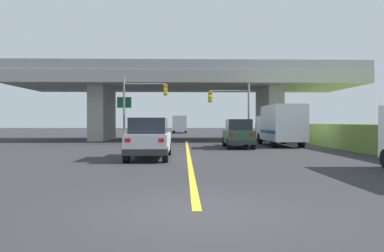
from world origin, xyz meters
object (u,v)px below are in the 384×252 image
(box_truck, at_px, (280,125))
(traffic_signal_farside, at_px, (139,101))
(suv_lead, at_px, (149,138))
(traffic_signal_nearside, at_px, (234,105))
(semi_truck_distant, at_px, (180,124))
(highway_sign, at_px, (124,108))
(suv_crossing, at_px, (238,134))

(box_truck, bearing_deg, traffic_signal_farside, 168.06)
(suv_lead, height_order, traffic_signal_farside, traffic_signal_farside)
(suv_lead, relative_size, traffic_signal_nearside, 0.92)
(suv_lead, bearing_deg, semi_truck_distant, 88.63)
(highway_sign, height_order, semi_truck_distant, highway_sign)
(suv_lead, distance_m, suv_crossing, 9.11)
(suv_lead, distance_m, box_truck, 13.04)
(semi_truck_distant, bearing_deg, suv_lead, -91.37)
(highway_sign, bearing_deg, box_truck, -28.68)
(traffic_signal_farside, bearing_deg, box_truck, -11.94)
(suv_crossing, height_order, traffic_signal_farside, traffic_signal_farside)
(suv_lead, height_order, box_truck, box_truck)
(traffic_signal_nearside, bearing_deg, suv_crossing, -94.72)
(traffic_signal_farside, xyz_separation_m, highway_sign, (-2.05, 4.84, -0.40))
(semi_truck_distant, bearing_deg, suv_crossing, -82.78)
(traffic_signal_nearside, distance_m, traffic_signal_farside, 7.90)
(traffic_signal_farside, xyz_separation_m, semi_truck_distant, (3.00, 31.18, -2.05))
(suv_crossing, relative_size, semi_truck_distant, 0.67)
(traffic_signal_nearside, relative_size, traffic_signal_farside, 0.92)
(suv_crossing, height_order, box_truck, box_truck)
(semi_truck_distant, bearing_deg, highway_sign, -100.85)
(suv_crossing, xyz_separation_m, semi_truck_distant, (-4.51, 35.61, 0.54))
(traffic_signal_farside, bearing_deg, semi_truck_distant, 84.50)
(suv_lead, xyz_separation_m, suv_crossing, (5.54, 7.24, -0.00))
(traffic_signal_nearside, bearing_deg, traffic_signal_farside, -179.01)
(suv_crossing, height_order, semi_truck_distant, semi_truck_distant)
(suv_crossing, bearing_deg, traffic_signal_nearside, 86.77)
(highway_sign, distance_m, semi_truck_distant, 26.88)
(suv_crossing, distance_m, semi_truck_distant, 35.90)
(traffic_signal_farside, height_order, highway_sign, traffic_signal_farside)
(suv_lead, relative_size, box_truck, 0.70)
(suv_crossing, relative_size, traffic_signal_farside, 0.81)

